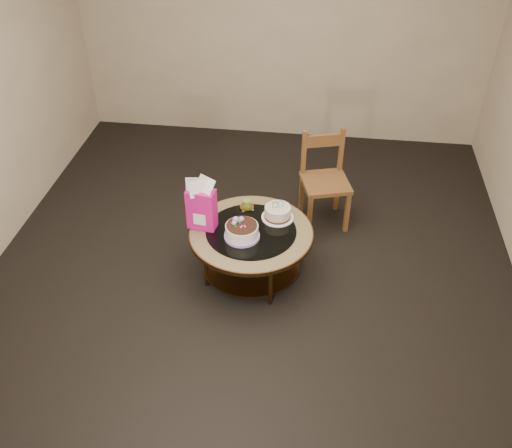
# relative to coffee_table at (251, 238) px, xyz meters

# --- Properties ---
(ground) EXTENTS (5.00, 5.00, 0.00)m
(ground) POSITION_rel_coffee_table_xyz_m (-0.00, 0.00, -0.38)
(ground) COLOR black
(ground) RESTS_ON ground
(room_walls) EXTENTS (4.52, 5.02, 2.61)m
(room_walls) POSITION_rel_coffee_table_xyz_m (-0.00, 0.00, 1.16)
(room_walls) COLOR #BAA58D
(room_walls) RESTS_ON ground
(coffee_table) EXTENTS (1.02, 1.02, 0.46)m
(coffee_table) POSITION_rel_coffee_table_xyz_m (0.00, 0.00, 0.00)
(coffee_table) COLOR brown
(coffee_table) RESTS_ON ground
(decorated_cake) EXTENTS (0.29, 0.29, 0.17)m
(decorated_cake) POSITION_rel_coffee_table_xyz_m (-0.06, -0.09, 0.13)
(decorated_cake) COLOR #A288C0
(decorated_cake) RESTS_ON coffee_table
(cream_cake) EXTENTS (0.27, 0.27, 0.17)m
(cream_cake) POSITION_rel_coffee_table_xyz_m (0.20, 0.20, 0.13)
(cream_cake) COLOR white
(cream_cake) RESTS_ON coffee_table
(gift_bag) EXTENTS (0.24, 0.19, 0.45)m
(gift_bag) POSITION_rel_coffee_table_xyz_m (-0.40, 0.01, 0.30)
(gift_bag) COLOR #F21694
(gift_bag) RESTS_ON coffee_table
(pillar_candle) EXTENTS (0.13, 0.13, 0.09)m
(pillar_candle) POSITION_rel_coffee_table_xyz_m (-0.08, 0.30, 0.11)
(pillar_candle) COLOR tan
(pillar_candle) RESTS_ON coffee_table
(dining_chair) EXTENTS (0.51, 0.51, 0.89)m
(dining_chair) POSITION_rel_coffee_table_xyz_m (0.57, 0.84, 0.07)
(dining_chair) COLOR brown
(dining_chair) RESTS_ON ground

